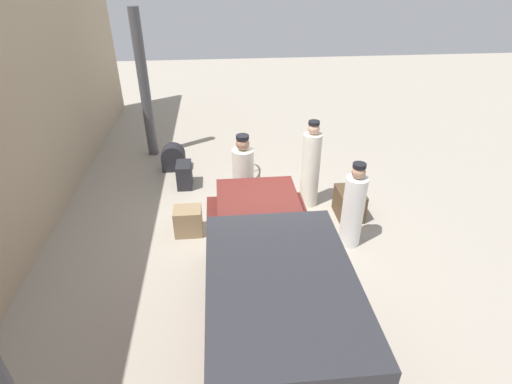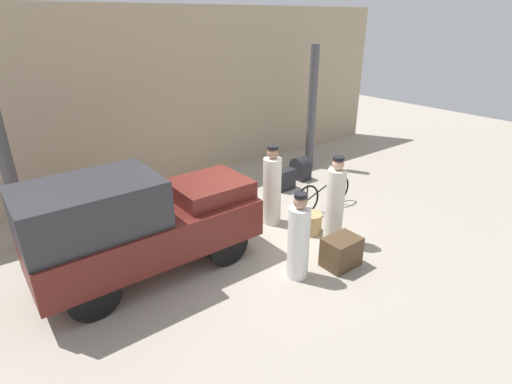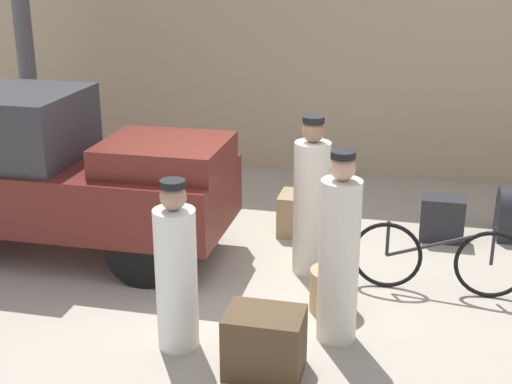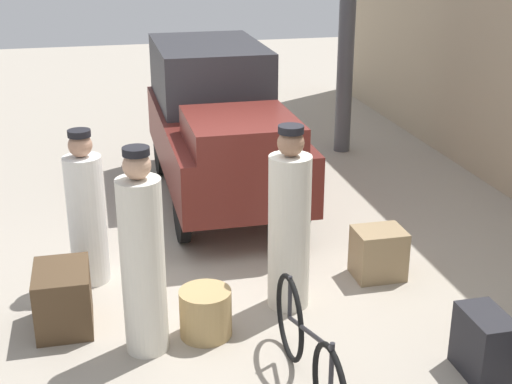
# 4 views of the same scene
# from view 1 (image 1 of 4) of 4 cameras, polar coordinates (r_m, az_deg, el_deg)

# --- Properties ---
(ground_plane) EXTENTS (30.00, 30.00, 0.00)m
(ground_plane) POSITION_cam_1_polar(r_m,az_deg,el_deg) (7.29, 1.73, -7.16)
(ground_plane) COLOR #A89E8E
(canopy_pillar_right) EXTENTS (0.25, 0.25, 3.53)m
(canopy_pillar_right) POSITION_cam_1_polar(r_m,az_deg,el_deg) (10.25, -15.67, 14.29)
(canopy_pillar_right) COLOR #4C4C51
(canopy_pillar_right) RESTS_ON ground
(truck) EXTENTS (3.86, 1.53, 1.91)m
(truck) POSITION_cam_1_polar(r_m,az_deg,el_deg) (4.87, 2.11, -14.24)
(truck) COLOR black
(truck) RESTS_ON ground
(bicycle) EXTENTS (1.79, 0.04, 0.79)m
(bicycle) POSITION_cam_1_polar(r_m,az_deg,el_deg) (8.88, -0.95, 3.25)
(bicycle) COLOR black
(bicycle) RESTS_ON ground
(wicker_basket) EXTENTS (0.46, 0.46, 0.44)m
(wicker_basket) POSITION_cam_1_polar(r_m,az_deg,el_deg) (8.15, 4.07, -0.84)
(wicker_basket) COLOR tan
(wicker_basket) RESTS_ON ground
(porter_standing_middle) EXTENTS (0.37, 0.37, 1.59)m
(porter_standing_middle) POSITION_cam_1_polar(r_m,az_deg,el_deg) (7.06, 13.71, -2.35)
(porter_standing_middle) COLOR white
(porter_standing_middle) RESTS_ON ground
(porter_with_bicycle) EXTENTS (0.37, 0.37, 1.81)m
(porter_with_bicycle) POSITION_cam_1_polar(r_m,az_deg,el_deg) (8.03, 7.81, 3.47)
(porter_with_bicycle) COLOR silver
(porter_with_bicycle) RESTS_ON ground
(porter_lifting_near_truck) EXTENTS (0.39, 0.39, 1.77)m
(porter_lifting_near_truck) POSITION_cam_1_polar(r_m,az_deg,el_deg) (7.45, -1.82, 1.26)
(porter_lifting_near_truck) COLOR silver
(porter_lifting_near_truck) RESTS_ON ground
(suitcase_black_upright) EXTENTS (0.41, 0.50, 0.52)m
(suitcase_black_upright) POSITION_cam_1_polar(r_m,az_deg,el_deg) (7.47, -9.67, -4.11)
(suitcase_black_upright) COLOR #937A56
(suitcase_black_upright) RESTS_ON ground
(trunk_large_brown) EXTENTS (0.36, 0.55, 0.63)m
(trunk_large_brown) POSITION_cam_1_polar(r_m,az_deg,el_deg) (9.79, -11.71, 4.73)
(trunk_large_brown) COLOR #232328
(trunk_large_brown) RESTS_ON ground
(trunk_wicker_pale) EXTENTS (0.66, 0.49, 0.57)m
(trunk_wicker_pale) POSITION_cam_1_polar(r_m,az_deg,el_deg) (8.04, 13.18, -1.58)
(trunk_wicker_pale) COLOR #4C3823
(trunk_wicker_pale) RESTS_ON ground
(suitcase_tan_flat) EXTENTS (0.52, 0.32, 0.55)m
(suitcase_tan_flat) POSITION_cam_1_polar(r_m,az_deg,el_deg) (9.01, -10.20, 2.42)
(suitcase_tan_flat) COLOR #232328
(suitcase_tan_flat) RESTS_ON ground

